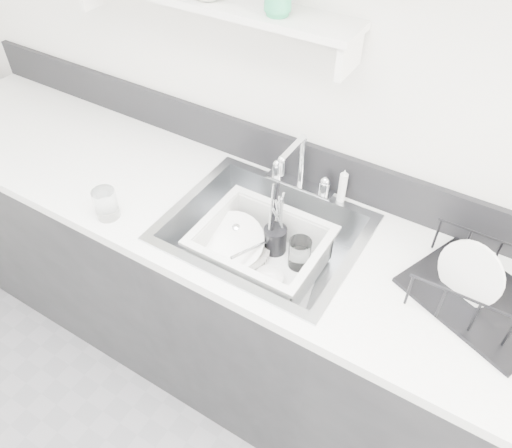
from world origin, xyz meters
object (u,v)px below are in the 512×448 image
Objects in this scene: sink at (264,247)px; counter_run at (263,311)px; wash_tub at (261,251)px; dish_rack at (486,285)px.

counter_run is at bearing 0.00° from sink.
dish_rack is at bearing 7.74° from wash_tub.
sink is 0.03m from wash_tub.
dish_rack reaches higher than counter_run.
wash_tub is at bearing -149.77° from dish_rack.
wash_tub is 1.07× the size of dish_rack.
dish_rack reaches higher than wash_tub.
sink is (0.00, 0.00, 0.37)m from counter_run.
counter_run is 7.60× the size of wash_tub.
counter_run is 5.00× the size of sink.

